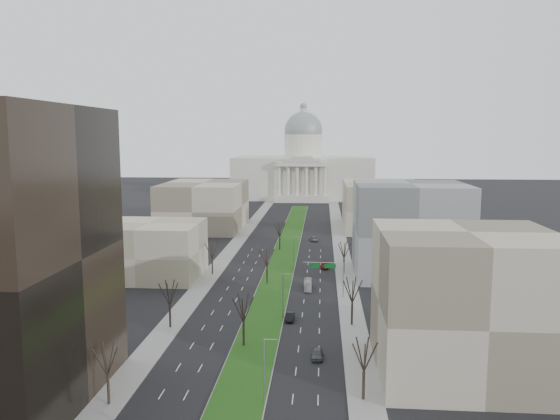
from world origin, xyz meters
The scene contains 28 objects.
ground centered at (0.00, 120.00, 0.00)m, with size 600.00×600.00×0.00m, color black.
median centered at (0.00, 118.99, 0.10)m, with size 8.00×222.03×0.20m.
sidewalk_left centered at (-17.50, 95.00, 0.07)m, with size 5.00×330.00×0.15m, color gray.
sidewalk_right centered at (17.50, 95.00, 0.07)m, with size 5.00×330.00×0.15m, color gray.
capitol centered at (0.00, 269.59, 16.31)m, with size 80.00×46.00×55.00m.
building_beige_left centered at (-33.00, 85.00, 7.00)m, with size 26.00×22.00×14.00m, color tan.
building_tan_right centered at (33.00, 32.00, 11.00)m, with size 26.00×24.00×22.00m, color #7A705D.
building_grey_right centered at (34.00, 92.00, 12.00)m, with size 28.00×26.00×24.00m, color slate.
building_far_left centered at (-35.00, 160.00, 9.00)m, with size 30.00×40.00×18.00m, color #7A705D.
building_far_right centered at (35.00, 165.00, 9.00)m, with size 30.00×40.00×18.00m, color tan.
tree_left_near centered at (-17.20, 18.00, 6.61)m, with size 5.10×5.10×9.18m.
tree_left_mid centered at (-17.20, 48.00, 7.00)m, with size 5.40×5.40×9.72m.
tree_left_far centered at (-17.20, 88.00, 6.84)m, with size 5.28×5.28×9.50m.
tree_right_near centered at (17.20, 22.00, 6.69)m, with size 5.16×5.16×9.29m.
tree_right_mid centered at (17.20, 52.00, 7.16)m, with size 5.52×5.52×9.94m.
tree_right_far centered at (17.20, 92.00, 6.53)m, with size 5.04×5.04×9.07m.
tree_median_a centered at (-2.00, 40.00, 7.00)m, with size 5.40×5.40×9.72m.
tree_median_b centered at (-2.00, 80.00, 7.00)m, with size 5.40×5.40×9.72m.
tree_median_c centered at (-2.00, 120.00, 7.00)m, with size 5.40×5.40×9.72m.
streetlamp_median_a centered at (3.76, 20.00, 4.81)m, with size 1.90×0.20×9.16m.
streetlamp_median_b centered at (3.76, 55.00, 4.81)m, with size 1.90×0.20×9.16m.
streetlamp_median_c centered at (3.76, 95.00, 4.81)m, with size 1.90×0.20×9.16m.
mast_arm_signs centered at (13.49, 70.03, 6.11)m, with size 9.12×0.24×8.09m.
car_grey_near centered at (10.74, 35.78, 0.75)m, with size 1.78×4.43×1.51m, color #484B4F.
car_black centered at (5.20, 53.91, 0.74)m, with size 1.56×4.48×1.48m, color black.
car_red centered at (12.12, 97.52, 0.77)m, with size 2.17×5.33×1.55m, color maroon.
car_grey_far centered at (8.62, 136.23, 0.72)m, with size 2.40×5.21×1.45m, color #56575E.
box_van centered at (8.08, 76.53, 1.06)m, with size 1.78×7.61×2.12m, color silver.
Camera 1 is at (11.26, -49.51, 36.04)m, focal length 35.00 mm.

